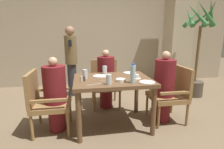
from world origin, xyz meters
The scene contains 25 objects.
ground_plane centered at (0.00, 0.00, 0.00)m, with size 16.00×16.00×0.00m, color #7A664C.
wall_back centered at (0.00, 2.47, 1.40)m, with size 8.00×0.06×2.80m.
pillar_stone centered at (2.04, 1.81, 1.35)m, with size 0.55×0.55×2.70m.
dining_table centered at (0.00, 0.00, 0.65)m, with size 1.14×0.88×0.76m.
chair_left_side centered at (-0.98, 0.00, 0.48)m, with size 0.54×0.53×0.89m.
diner_in_left_chair centered at (-0.83, 0.00, 0.56)m, with size 0.32×0.32×1.09m.
chair_far_side centered at (0.00, 0.85, 0.48)m, with size 0.53×0.54×0.89m.
diner_in_far_chair centered at (0.00, 0.71, 0.57)m, with size 0.32×0.32×1.12m.
chair_right_side centered at (0.98, 0.00, 0.48)m, with size 0.54×0.53×0.89m.
diner_in_right_chair centered at (0.83, 0.00, 0.59)m, with size 0.32×0.32×1.15m.
standing_host centered at (-0.67, 1.53, 0.85)m, with size 0.27×0.30×1.57m.
potted_palm centered at (2.10, 1.01, 0.90)m, with size 0.73×0.73×2.09m.
plate_main_left centered at (-0.17, 0.16, 0.76)m, with size 0.22×0.22×0.01m.
plate_main_right centered at (0.42, -0.30, 0.76)m, with size 0.22×0.22×0.01m.
plate_dessert_center centered at (0.35, 0.30, 0.76)m, with size 0.22×0.22×0.01m.
teacup_with_saucer centered at (0.35, -0.07, 0.78)m, with size 0.13×0.13×0.06m.
bowl_small centered at (0.08, -0.18, 0.77)m, with size 0.14×0.14×0.04m.
water_bottle centered at (0.23, -0.28, 0.88)m, with size 0.07×0.07×0.27m.
glass_tall_near centered at (-0.07, 0.31, 0.82)m, with size 0.07×0.07×0.14m.
glass_tall_mid centered at (-0.10, -0.31, 0.82)m, with size 0.07×0.07×0.14m.
glass_tall_far centered at (-0.40, 0.06, 0.82)m, with size 0.07×0.07×0.14m.
salt_shaker centered at (-0.46, -0.08, 0.79)m, with size 0.03×0.03×0.07m.
pepper_shaker centered at (-0.42, -0.08, 0.79)m, with size 0.03×0.03×0.07m.
fork_beside_plate centered at (-0.28, -0.27, 0.76)m, with size 0.19×0.09×0.00m.
knife_beside_plate centered at (-0.11, -0.16, 0.76)m, with size 0.18×0.14×0.00m.
Camera 1 is at (-0.45, -2.48, 1.40)m, focal length 28.00 mm.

